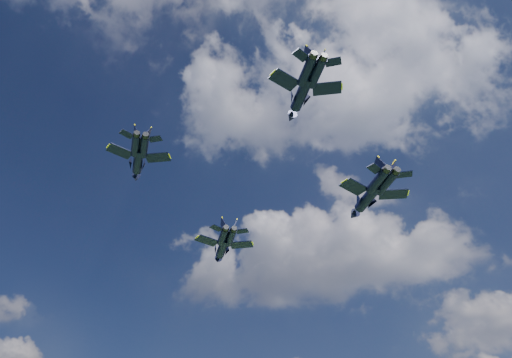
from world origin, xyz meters
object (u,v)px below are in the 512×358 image
at_px(jet_lead, 222,248).
at_px(jet_left, 138,162).
at_px(jet_right, 367,199).
at_px(jet_slot, 301,95).

relative_size(jet_lead, jet_left, 1.20).
bearing_deg(jet_lead, jet_right, -44.79).
height_order(jet_lead, jet_right, jet_right).
height_order(jet_lead, jet_slot, jet_slot).
relative_size(jet_lead, jet_right, 0.93).
bearing_deg(jet_left, jet_lead, 51.57).
bearing_deg(jet_right, jet_slot, -135.84).
bearing_deg(jet_slot, jet_right, 46.36).
height_order(jet_left, jet_slot, jet_slot).
distance_m(jet_left, jet_slot, 29.76).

